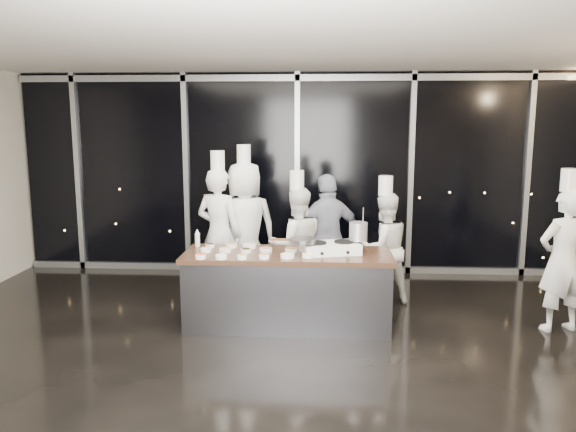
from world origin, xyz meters
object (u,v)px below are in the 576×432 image
object	(u,v)px
stock_pot	(358,231)
chef_far_left	(219,232)
demo_counter	(288,289)
chef_center	(297,245)
chef_left	(245,228)
chef_side	(563,259)
frying_pan	(302,240)
chef_right	(384,248)
stove	(330,248)
guest	(328,237)

from	to	relation	value
stock_pot	chef_far_left	distance (m)	2.08
demo_counter	chef_center	size ratio (longest dim) A/B	1.37
chef_far_left	chef_left	size ratio (longest dim) A/B	0.97
chef_center	chef_side	size ratio (longest dim) A/B	0.94
stock_pot	chef_left	xyz separation A→B (m)	(-1.52, 1.15, -0.19)
frying_pan	chef_far_left	bearing A→B (deg)	122.96
chef_far_left	chef_right	xyz separation A→B (m)	(2.25, -0.09, -0.16)
stove	frying_pan	distance (m)	0.35
chef_left	guest	size ratio (longest dim) A/B	1.23
chef_far_left	chef_side	size ratio (longest dim) A/B	1.07
chef_left	chef_center	distance (m)	0.84
guest	chef_far_left	bearing A→B (deg)	-19.27
chef_left	chef_center	bearing A→B (deg)	131.28
stove	chef_center	xyz separation A→B (m)	(-0.44, 0.89, -0.17)
chef_center	stove	bearing A→B (deg)	101.73
chef_center	demo_counter	bearing A→B (deg)	71.46
stock_pot	chef_side	distance (m)	2.38
demo_counter	chef_center	bearing A→B (deg)	85.84
stock_pot	chef_left	world-z (taller)	chef_left
chef_far_left	chef_side	xyz separation A→B (m)	(4.20, -1.00, -0.06)
frying_pan	chef_side	size ratio (longest dim) A/B	0.30
stock_pot	chef_far_left	xyz separation A→B (m)	(-1.84, 0.93, -0.22)
stock_pot	demo_counter	bearing A→B (deg)	-172.63
demo_counter	chef_right	world-z (taller)	chef_right
demo_counter	chef_right	distance (m)	1.59
chef_right	demo_counter	bearing A→B (deg)	16.27
stock_pot	chef_right	xyz separation A→B (m)	(0.40, 0.85, -0.39)
frying_pan	stock_pot	size ratio (longest dim) A/B	2.63
demo_counter	chef_far_left	bearing A→B (deg)	134.13
stove	chef_far_left	size ratio (longest dim) A/B	0.36
guest	frying_pan	bearing A→B (deg)	52.87
chef_center	chef_right	xyz separation A→B (m)	(1.17, 0.04, -0.03)
frying_pan	guest	world-z (taller)	guest
chef_center	frying_pan	bearing A→B (deg)	82.01
chef_side	guest	bearing A→B (deg)	-38.02
chef_right	frying_pan	bearing A→B (deg)	22.61
guest	chef_side	bearing A→B (deg)	135.67
guest	chef_right	world-z (taller)	same
stove	chef_left	xyz separation A→B (m)	(-1.19, 1.24, -0.01)
chef_left	chef_right	xyz separation A→B (m)	(1.92, -0.31, -0.19)
stove	chef_center	world-z (taller)	chef_center
stock_pot	guest	distance (m)	1.11
frying_pan	chef_right	world-z (taller)	chef_right
demo_counter	chef_far_left	xyz separation A→B (m)	(-1.01, 1.04, 0.47)
demo_counter	frying_pan	xyz separation A→B (m)	(0.18, -0.07, 0.61)
demo_counter	chef_center	xyz separation A→B (m)	(0.07, 0.91, 0.34)
stock_pot	chef_far_left	size ratio (longest dim) A/B	0.11
chef_center	guest	bearing A→B (deg)	-167.68
chef_center	chef_side	distance (m)	3.25
guest	chef_right	size ratio (longest dim) A/B	1.00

